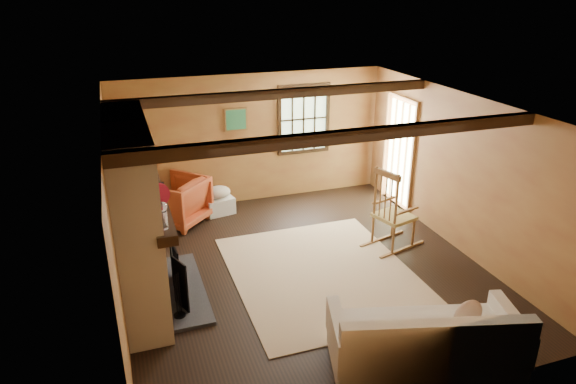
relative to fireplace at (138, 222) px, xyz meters
name	(u,v)px	position (x,y,z in m)	size (l,w,h in m)	color
ground	(304,269)	(2.23, 0.00, -1.10)	(5.50, 5.50, 0.00)	black
room_envelope	(314,156)	(2.45, 0.26, 0.53)	(5.02, 5.52, 2.44)	#A07438
fireplace	(138,222)	(0.00, 0.00, 0.00)	(1.02, 2.30, 2.40)	#9F423D
rug	(322,273)	(2.43, -0.20, -1.10)	(2.50, 3.00, 0.01)	#CAB087
rocking_chair	(392,214)	(3.76, 0.22, -0.55)	(1.04, 0.73, 1.30)	tan
sofa	(426,344)	(2.74, -2.34, -0.81)	(2.18, 1.39, 0.81)	silver
firewood_pile	(154,210)	(0.33, 2.60, -0.99)	(0.60, 0.11, 0.22)	brown
laundry_basket	(219,205)	(1.47, 2.34, -0.95)	(0.50, 0.38, 0.30)	white
basket_pillow	(218,192)	(1.47, 2.34, -0.70)	(0.43, 0.35, 0.22)	silver
armchair	(177,201)	(0.72, 2.17, -0.69)	(0.87, 0.90, 0.82)	#BF6026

